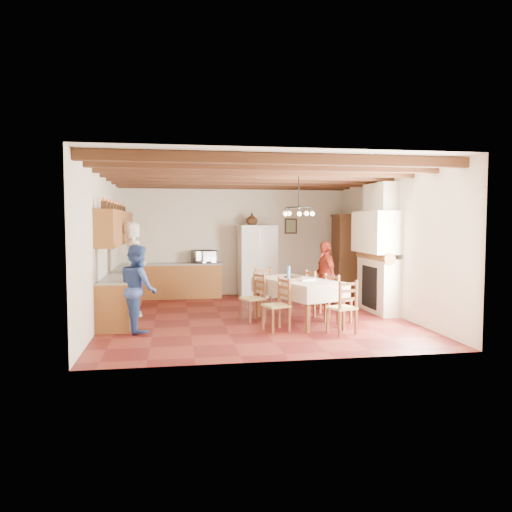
{
  "coord_description": "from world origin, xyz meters",
  "views": [
    {
      "loc": [
        -1.62,
        -10.05,
        1.98
      ],
      "look_at": [
        0.1,
        0.3,
        1.25
      ],
      "focal_mm": 35.0,
      "sensor_mm": 36.0,
      "label": 1
    }
  ],
  "objects_px": {
    "chair_left_far": "(252,297)",
    "chair_end_near": "(342,307)",
    "chair_end_far": "(266,290)",
    "chair_right_near": "(338,298)",
    "microwave": "(204,257)",
    "chair_right_far": "(318,293)",
    "chair_left_near": "(276,304)",
    "person_woman_blue": "(138,288)",
    "hutch": "(344,256)",
    "person_woman_red": "(325,275)",
    "refrigerator": "(257,261)",
    "dining_table": "(298,284)",
    "person_man": "(135,269)"
  },
  "relations": [
    {
      "from": "chair_left_far",
      "to": "chair_end_near",
      "type": "xyz_separation_m",
      "value": [
        1.39,
        -1.32,
        0.0
      ]
    },
    {
      "from": "chair_left_far",
      "to": "chair_end_far",
      "type": "xyz_separation_m",
      "value": [
        0.47,
        1.0,
        0.0
      ]
    },
    {
      "from": "chair_right_near",
      "to": "microwave",
      "type": "height_order",
      "value": "microwave"
    },
    {
      "from": "chair_right_far",
      "to": "chair_end_near",
      "type": "bearing_deg",
      "value": 164.52
    },
    {
      "from": "chair_left_near",
      "to": "microwave",
      "type": "bearing_deg",
      "value": 175.39
    },
    {
      "from": "person_woman_blue",
      "to": "microwave",
      "type": "height_order",
      "value": "person_woman_blue"
    },
    {
      "from": "hutch",
      "to": "chair_right_far",
      "type": "distance_m",
      "value": 2.77
    },
    {
      "from": "hutch",
      "to": "microwave",
      "type": "distance_m",
      "value": 3.63
    },
    {
      "from": "chair_end_near",
      "to": "person_woman_red",
      "type": "distance_m",
      "value": 2.54
    },
    {
      "from": "chair_left_near",
      "to": "microwave",
      "type": "height_order",
      "value": "microwave"
    },
    {
      "from": "microwave",
      "to": "refrigerator",
      "type": "bearing_deg",
      "value": -23.91
    },
    {
      "from": "chair_right_far",
      "to": "dining_table",
      "type": "bearing_deg",
      "value": 122.86
    },
    {
      "from": "hutch",
      "to": "chair_left_near",
      "type": "height_order",
      "value": "hutch"
    },
    {
      "from": "chair_end_far",
      "to": "chair_left_far",
      "type": "bearing_deg",
      "value": -129.48
    },
    {
      "from": "dining_table",
      "to": "chair_right_near",
      "type": "bearing_deg",
      "value": -12.35
    },
    {
      "from": "chair_end_far",
      "to": "person_woman_blue",
      "type": "bearing_deg",
      "value": -163.99
    },
    {
      "from": "hutch",
      "to": "person_woman_red",
      "type": "xyz_separation_m",
      "value": [
        -0.98,
        -1.56,
        -0.31
      ]
    },
    {
      "from": "chair_right_far",
      "to": "chair_end_near",
      "type": "distance_m",
      "value": 1.73
    },
    {
      "from": "chair_end_far",
      "to": "hutch",
      "type": "bearing_deg",
      "value": 22.1
    },
    {
      "from": "dining_table",
      "to": "chair_left_near",
      "type": "bearing_deg",
      "value": -129.79
    },
    {
      "from": "dining_table",
      "to": "chair_end_far",
      "type": "xyz_separation_m",
      "value": [
        -0.41,
        1.18,
        -0.28
      ]
    },
    {
      "from": "chair_left_far",
      "to": "person_woman_red",
      "type": "bearing_deg",
      "value": 99.4
    },
    {
      "from": "chair_end_near",
      "to": "dining_table",
      "type": "bearing_deg",
      "value": -85.23
    },
    {
      "from": "refrigerator",
      "to": "person_man",
      "type": "relative_size",
      "value": 0.95
    },
    {
      "from": "person_woman_blue",
      "to": "chair_right_near",
      "type": "bearing_deg",
      "value": -108.19
    },
    {
      "from": "refrigerator",
      "to": "chair_right_far",
      "type": "bearing_deg",
      "value": -75.29
    },
    {
      "from": "chair_right_far",
      "to": "person_man",
      "type": "relative_size",
      "value": 0.48
    },
    {
      "from": "hutch",
      "to": "person_woman_blue",
      "type": "relative_size",
      "value": 1.37
    },
    {
      "from": "person_woman_red",
      "to": "microwave",
      "type": "bearing_deg",
      "value": -135.03
    },
    {
      "from": "dining_table",
      "to": "chair_left_far",
      "type": "bearing_deg",
      "value": 167.84
    },
    {
      "from": "chair_left_near",
      "to": "chair_right_near",
      "type": "xyz_separation_m",
      "value": [
        1.35,
        0.54,
        0.0
      ]
    },
    {
      "from": "refrigerator",
      "to": "hutch",
      "type": "bearing_deg",
      "value": -14.44
    },
    {
      "from": "refrigerator",
      "to": "chair_right_far",
      "type": "height_order",
      "value": "refrigerator"
    },
    {
      "from": "person_woman_blue",
      "to": "person_woman_red",
      "type": "bearing_deg",
      "value": -87.96
    },
    {
      "from": "chair_left_far",
      "to": "refrigerator",
      "type": "bearing_deg",
      "value": 146.14
    },
    {
      "from": "chair_right_far",
      "to": "microwave",
      "type": "xyz_separation_m",
      "value": [
        -2.19,
        2.95,
        0.58
      ]
    },
    {
      "from": "microwave",
      "to": "chair_end_far",
      "type": "bearing_deg",
      "value": -81.89
    },
    {
      "from": "refrigerator",
      "to": "chair_right_near",
      "type": "bearing_deg",
      "value": -75.78
    },
    {
      "from": "hutch",
      "to": "chair_left_near",
      "type": "relative_size",
      "value": 2.25
    },
    {
      "from": "dining_table",
      "to": "chair_right_far",
      "type": "distance_m",
      "value": 0.88
    },
    {
      "from": "person_man",
      "to": "person_woman_blue",
      "type": "relative_size",
      "value": 1.26
    },
    {
      "from": "person_woman_red",
      "to": "hutch",
      "type": "bearing_deg",
      "value": 143.08
    },
    {
      "from": "hutch",
      "to": "chair_left_near",
      "type": "bearing_deg",
      "value": -117.57
    },
    {
      "from": "chair_left_far",
      "to": "chair_right_far",
      "type": "height_order",
      "value": "same"
    },
    {
      "from": "refrigerator",
      "to": "microwave",
      "type": "distance_m",
      "value": 1.39
    },
    {
      "from": "hutch",
      "to": "chair_end_far",
      "type": "distance_m",
      "value": 3.0
    },
    {
      "from": "hutch",
      "to": "person_woman_blue",
      "type": "xyz_separation_m",
      "value": [
        -5.01,
        -3.26,
        -0.29
      ]
    },
    {
      "from": "person_woman_red",
      "to": "dining_table",
      "type": "bearing_deg",
      "value": -40.66
    },
    {
      "from": "chair_end_near",
      "to": "refrigerator",
      "type": "bearing_deg",
      "value": -100.23
    },
    {
      "from": "refrigerator",
      "to": "chair_left_near",
      "type": "bearing_deg",
      "value": -96.18
    }
  ]
}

